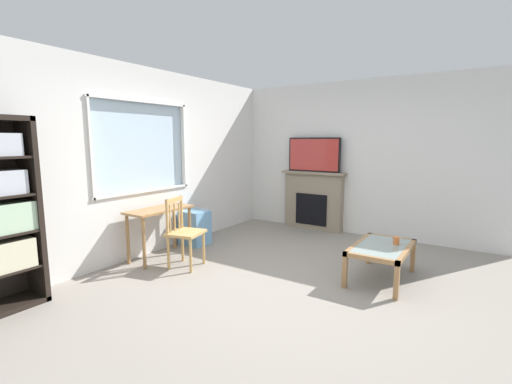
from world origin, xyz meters
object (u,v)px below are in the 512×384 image
object	(u,v)px
desk_under_window	(160,217)
tv	(314,155)
fireplace	(313,200)
wooden_chair	(183,232)
sippy_cup	(396,241)
plastic_drawer_unit	(195,227)
coffee_table	(382,250)

from	to	relation	value
desk_under_window	tv	size ratio (longest dim) A/B	0.95
desk_under_window	fireplace	bearing A→B (deg)	-22.60
wooden_chair	sippy_cup	distance (m)	2.62
desk_under_window	tv	bearing A→B (deg)	-22.74
fireplace	sippy_cup	world-z (taller)	fireplace
wooden_chair	tv	xyz separation A→B (m)	(2.71, -0.59, 0.91)
wooden_chair	tv	distance (m)	2.92
plastic_drawer_unit	fireplace	world-z (taller)	fireplace
tv	coffee_table	size ratio (longest dim) A/B	0.99
coffee_table	sippy_cup	size ratio (longest dim) A/B	11.01
fireplace	tv	distance (m)	0.84
fireplace	coffee_table	xyz separation A→B (m)	(-1.77, -1.66, -0.18)
plastic_drawer_unit	coffee_table	size ratio (longest dim) A/B	0.54
desk_under_window	fireplace	size ratio (longest dim) A/B	0.78
desk_under_window	fireplace	xyz separation A→B (m)	(2.66, -1.11, -0.04)
tv	sippy_cup	size ratio (longest dim) A/B	10.88
coffee_table	desk_under_window	bearing A→B (deg)	107.79
fireplace	sippy_cup	distance (m)	2.42
fireplace	plastic_drawer_unit	bearing A→B (deg)	148.87
fireplace	coffee_table	distance (m)	2.43
wooden_chair	sippy_cup	bearing A→B (deg)	-65.33
coffee_table	sippy_cup	xyz separation A→B (m)	(0.14, -0.13, 0.10)
desk_under_window	wooden_chair	size ratio (longest dim) A/B	1.03
tv	coffee_table	distance (m)	2.62
plastic_drawer_unit	coffee_table	distance (m)	2.82
desk_under_window	coffee_table	xyz separation A→B (m)	(0.89, -2.77, -0.22)
fireplace	wooden_chair	bearing A→B (deg)	167.76
plastic_drawer_unit	coffee_table	bearing A→B (deg)	-87.04
tv	sippy_cup	xyz separation A→B (m)	(-1.61, -1.79, -0.91)
desk_under_window	coffee_table	world-z (taller)	desk_under_window
tv	sippy_cup	bearing A→B (deg)	-131.99
coffee_table	sippy_cup	world-z (taller)	sippy_cup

